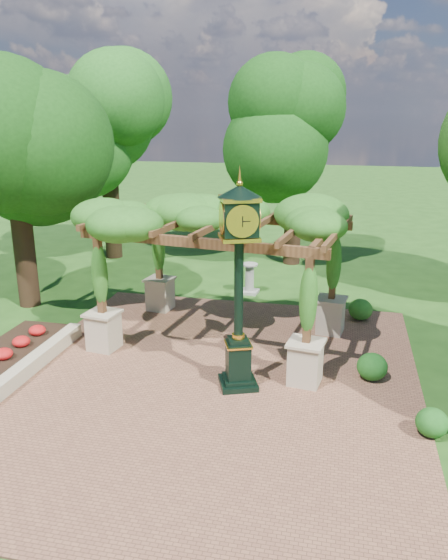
# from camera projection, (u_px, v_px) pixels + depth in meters

# --- Properties ---
(ground) EXTENTS (120.00, 120.00, 0.00)m
(ground) POSITION_uv_depth(u_px,v_px,m) (200.00, 404.00, 12.42)
(ground) COLOR #1E4714
(ground) RESTS_ON ground
(brick_plaza) EXTENTS (10.00, 12.00, 0.04)m
(brick_plaza) POSITION_uv_depth(u_px,v_px,m) (211.00, 383.00, 13.34)
(brick_plaza) COLOR brown
(brick_plaza) RESTS_ON ground
(border_wall) EXTENTS (0.35, 5.00, 0.40)m
(border_wall) POSITION_uv_depth(u_px,v_px,m) (29.00, 367.00, 13.78)
(border_wall) COLOR #C6B793
(border_wall) RESTS_ON ground
(pedestal_clock) EXTENTS (1.25, 1.25, 4.92)m
(pedestal_clock) POSITION_uv_depth(u_px,v_px,m) (239.00, 270.00, 12.31)
(pedestal_clock) COLOR black
(pedestal_clock) RESTS_ON brick_plaza
(pergola) EXTENTS (7.09, 5.01, 4.14)m
(pergola) POSITION_uv_depth(u_px,v_px,m) (221.00, 226.00, 14.81)
(pergola) COLOR #BCAA8B
(pergola) RESTS_ON brick_plaza
(sundial) EXTENTS (0.67, 0.67, 1.12)m
(sundial) POSITION_uv_depth(u_px,v_px,m) (250.00, 280.00, 19.86)
(sundial) COLOR #9C9C94
(sundial) RESTS_ON ground
(shrub_front) EXTENTS (0.85, 0.85, 0.59)m
(shrub_front) POSITION_uv_depth(u_px,v_px,m) (432.00, 423.00, 11.04)
(shrub_front) COLOR #1A5317
(shrub_front) RESTS_ON brick_plaza
(shrub_mid) EXTENTS (0.94, 0.94, 0.67)m
(shrub_mid) POSITION_uv_depth(u_px,v_px,m) (372.00, 367.00, 13.38)
(shrub_mid) COLOR #185016
(shrub_mid) RESTS_ON brick_plaza
(shrub_back) EXTENTS (0.75, 0.75, 0.67)m
(shrub_back) POSITION_uv_depth(u_px,v_px,m) (361.00, 309.00, 17.25)
(shrub_back) COLOR #28631C
(shrub_back) RESTS_ON brick_plaza
(tree_west_near) EXTENTS (4.85, 4.85, 8.18)m
(tree_west_near) POSITION_uv_depth(u_px,v_px,m) (12.00, 136.00, 17.15)
(tree_west_near) COLOR #342115
(tree_west_near) RESTS_ON ground
(tree_west_far) EXTENTS (4.32, 4.32, 8.87)m
(tree_west_far) POSITION_uv_depth(u_px,v_px,m) (106.00, 119.00, 23.25)
(tree_west_far) COLOR black
(tree_west_far) RESTS_ON ground
(tree_north) EXTENTS (3.90, 3.90, 8.42)m
(tree_north) POSITION_uv_depth(u_px,v_px,m) (296.00, 127.00, 22.30)
(tree_north) COLOR #372116
(tree_north) RESTS_ON ground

